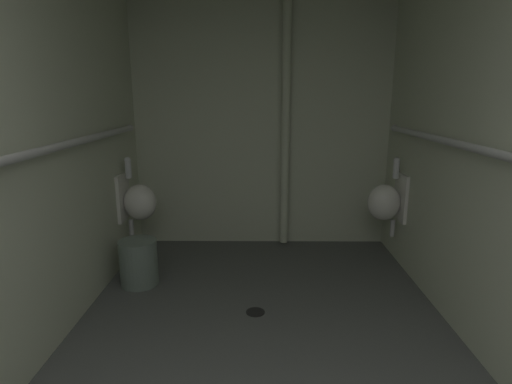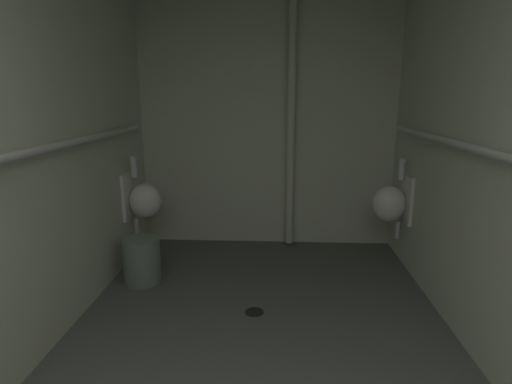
{
  "view_description": "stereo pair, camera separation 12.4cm",
  "coord_description": "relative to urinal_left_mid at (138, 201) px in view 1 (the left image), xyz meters",
  "views": [
    {
      "loc": [
        -0.02,
        -0.19,
        1.57
      ],
      "look_at": [
        -0.05,
        2.72,
        0.87
      ],
      "focal_mm": 28.83,
      "sensor_mm": 36.0,
      "label": 1
    },
    {
      "loc": [
        0.1,
        -0.19,
        1.57
      ],
      "look_at": [
        -0.05,
        2.72,
        0.87
      ],
      "focal_mm": 28.83,
      "sensor_mm": 36.0,
      "label": 2
    }
  ],
  "objects": [
    {
      "name": "supply_pipe_left",
      "position": [
        -0.09,
        -1.48,
        0.66
      ],
      "size": [
        0.06,
        3.42,
        0.06
      ],
      "color": "#B2B2B2"
    },
    {
      "name": "standpipe_back_wall",
      "position": [
        1.4,
        0.47,
        0.66
      ],
      "size": [
        0.08,
        0.08,
        2.47
      ],
      "primitive_type": "cylinder",
      "color": "beige",
      "rests_on": "ground"
    },
    {
      "name": "supply_pipe_right",
      "position": [
        2.41,
        -1.49,
        0.66
      ],
      "size": [
        0.06,
        3.47,
        0.06
      ],
      "color": "#B2B2B2"
    },
    {
      "name": "wall_back",
      "position": [
        1.16,
        0.58,
        0.66
      ],
      "size": [
        2.74,
        0.06,
        2.52
      ],
      "primitive_type": "cube",
      "color": "beige",
      "rests_on": "ground"
    },
    {
      "name": "wall_left",
      "position": [
        -0.18,
        -1.48,
        0.66
      ],
      "size": [
        0.06,
        4.18,
        2.52
      ],
      "primitive_type": "cube",
      "color": "beige",
      "rests_on": "ground"
    },
    {
      "name": "urinal_right_mid",
      "position": [
        2.32,
        0.01,
        0.0
      ],
      "size": [
        0.32,
        0.3,
        0.76
      ],
      "color": "silver"
    },
    {
      "name": "wall_right",
      "position": [
        2.5,
        -1.48,
        0.66
      ],
      "size": [
        0.06,
        4.18,
        2.52
      ],
      "primitive_type": "cube",
      "color": "beige",
      "rests_on": "ground"
    },
    {
      "name": "floor_drain",
      "position": [
        1.11,
        -0.96,
        -0.59
      ],
      "size": [
        0.14,
        0.14,
        0.01
      ],
      "primitive_type": "cylinder",
      "color": "black",
      "rests_on": "ground"
    },
    {
      "name": "urinal_left_mid",
      "position": [
        0.0,
        0.0,
        0.0
      ],
      "size": [
        0.32,
        0.3,
        0.76
      ],
      "color": "silver"
    },
    {
      "name": "waste_bin",
      "position": [
        0.12,
        -0.49,
        -0.4
      ],
      "size": [
        0.31,
        0.31,
        0.39
      ],
      "primitive_type": "cylinder",
      "color": "slate",
      "rests_on": "ground"
    },
    {
      "name": "floor",
      "position": [
        1.16,
        -1.48,
        -0.64
      ],
      "size": [
        2.74,
        4.18,
        0.08
      ],
      "primitive_type": "cube",
      "color": "#4C4F4C",
      "rests_on": "ground"
    }
  ]
}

